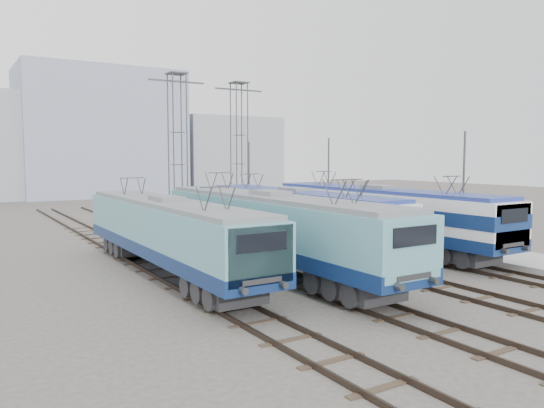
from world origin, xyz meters
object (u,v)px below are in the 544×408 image
at_px(locomotive_center_left, 273,226).
at_px(mast_front, 463,195).
at_px(mast_mid, 328,185).
at_px(catenary_tower_east, 239,145).
at_px(safety_cone, 464,248).
at_px(locomotive_center_right, 297,213).
at_px(mast_rear, 249,180).
at_px(catenary_tower_west, 178,144).
at_px(locomotive_far_right, 380,212).
at_px(locomotive_far_left, 169,230).

relative_size(locomotive_center_left, mast_front, 2.64).
height_order(locomotive_center_left, mast_mid, mast_mid).
distance_m(catenary_tower_east, safety_cone, 23.04).
bearing_deg(safety_cone, locomotive_center_right, 132.26).
bearing_deg(mast_rear, catenary_tower_west, -155.06).
relative_size(locomotive_far_right, safety_cone, 30.80).
bearing_deg(locomotive_center_left, locomotive_center_right, 45.34).
relative_size(locomotive_center_left, mast_mid, 2.64).
distance_m(locomotive_center_right, mast_rear, 18.31).
bearing_deg(locomotive_center_right, safety_cone, -47.74).
distance_m(mast_front, mast_rear, 24.00).
bearing_deg(catenary_tower_east, locomotive_center_right, -105.70).
xyz_separation_m(locomotive_far_left, catenary_tower_east, (13.25, 17.74, 4.46)).
distance_m(locomotive_far_right, catenary_tower_west, 17.42).
relative_size(locomotive_far_right, mast_mid, 2.59).
height_order(mast_mid, safety_cone, mast_mid).
height_order(locomotive_center_left, locomotive_center_right, locomotive_center_left).
distance_m(locomotive_far_left, mast_rear, 25.04).
relative_size(locomotive_far_left, locomotive_center_right, 1.00).
xyz_separation_m(catenary_tower_west, mast_front, (8.60, -20.00, -3.14)).
relative_size(locomotive_center_right, catenary_tower_east, 1.46).
bearing_deg(locomotive_far_right, locomotive_far_left, -178.83).
xyz_separation_m(locomotive_center_right, catenary_tower_west, (-2.25, 13.12, 4.41)).
bearing_deg(locomotive_center_left, locomotive_far_right, 13.82).
bearing_deg(safety_cone, catenary_tower_east, 95.47).
bearing_deg(mast_rear, locomotive_far_left, -127.87).
bearing_deg(mast_rear, locomotive_far_right, -95.43).
xyz_separation_m(locomotive_far_left, mast_front, (15.35, -4.26, 1.32)).
distance_m(locomotive_far_left, locomotive_center_right, 9.37).
relative_size(locomotive_far_right, catenary_tower_east, 1.51).
xyz_separation_m(catenary_tower_west, mast_rear, (8.60, 4.00, -3.14)).
height_order(locomotive_far_left, safety_cone, locomotive_far_left).
height_order(locomotive_far_left, mast_front, mast_front).
bearing_deg(safety_cone, locomotive_far_right, 111.81).
bearing_deg(mast_mid, mast_front, -90.00).
distance_m(catenary_tower_west, mast_rear, 9.99).
bearing_deg(mast_front, mast_rear, 90.00).
bearing_deg(locomotive_far_right, locomotive_center_right, 152.54).
relative_size(mast_rear, safety_cone, 11.91).
height_order(mast_rear, safety_cone, mast_rear).
xyz_separation_m(mast_rear, safety_cone, (0.02, -24.13, -2.91)).
height_order(locomotive_center_right, mast_mid, mast_mid).
xyz_separation_m(catenary_tower_east, mast_front, (2.10, -22.00, -3.14)).
bearing_deg(mast_mid, locomotive_center_right, -141.10).
bearing_deg(locomotive_center_left, catenary_tower_west, 82.75).
height_order(locomotive_far_left, locomotive_center_left, locomotive_center_left).
bearing_deg(catenary_tower_east, locomotive_center_left, -113.97).
bearing_deg(catenary_tower_west, catenary_tower_east, 17.10).
relative_size(locomotive_center_left, safety_cone, 31.46).
height_order(locomotive_far_left, mast_rear, mast_rear).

